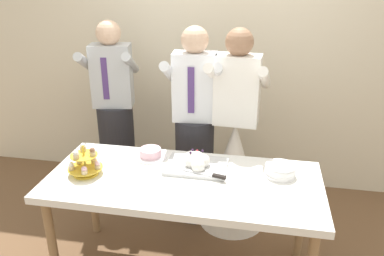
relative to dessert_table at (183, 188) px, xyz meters
name	(u,v)px	position (x,y,z in m)	size (l,w,h in m)	color
rear_wall	(215,37)	(0.00, 1.46, 0.75)	(5.20, 0.10, 2.90)	beige
dessert_table	(183,188)	(0.00, 0.00, 0.00)	(1.80, 0.80, 0.78)	white
cupcake_stand	(85,163)	(-0.65, -0.06, 0.15)	(0.23, 0.23, 0.21)	gold
main_cake_tray	(197,163)	(0.06, 0.16, 0.12)	(0.43, 0.33, 0.13)	silver
plate_stack	(280,170)	(0.62, 0.16, 0.11)	(0.21, 0.21, 0.08)	white
round_cake	(151,154)	(-0.30, 0.25, 0.10)	(0.24, 0.24, 0.07)	white
person_groom	(195,138)	(-0.05, 0.71, 0.05)	(0.50, 0.52, 1.66)	#232328
person_bride	(234,161)	(0.28, 0.68, -0.12)	(0.56, 0.56, 1.66)	white
person_guest	(116,123)	(-0.82, 0.90, 0.05)	(0.54, 0.56, 1.66)	#232328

